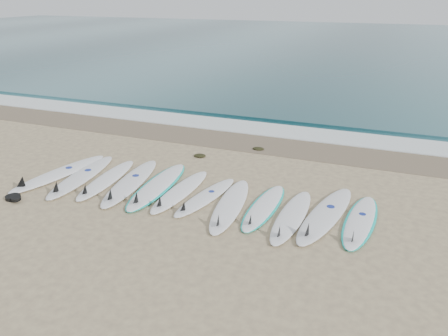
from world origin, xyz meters
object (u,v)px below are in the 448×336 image
(surfboard_0, at_px, (57,174))
(surfboard_11, at_px, (360,221))
(leash_coil, at_px, (14,198))
(surfboard_6, at_px, (204,197))

(surfboard_0, bearing_deg, surfboard_11, 11.64)
(surfboard_11, height_order, leash_coil, surfboard_11)
(leash_coil, bearing_deg, surfboard_0, 91.06)
(surfboard_0, distance_m, leash_coil, 1.42)
(surfboard_0, relative_size, surfboard_11, 1.20)
(surfboard_0, xyz_separation_m, leash_coil, (0.03, -1.42, -0.01))
(surfboard_0, distance_m, surfboard_6, 3.94)
(surfboard_0, height_order, surfboard_6, surfboard_0)
(surfboard_6, distance_m, leash_coil, 4.21)
(surfboard_6, height_order, leash_coil, surfboard_6)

